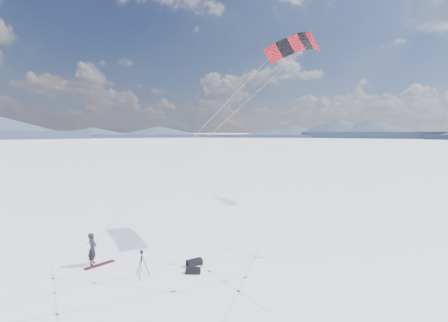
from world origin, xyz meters
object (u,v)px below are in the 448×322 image
tripod (142,260)px  gear_bag_a (194,262)px  gear_bag_b (193,270)px  snowboard (100,265)px  snowkiter (93,264)px

tripod → gear_bag_a: tripod is taller
tripod → gear_bag_b: bearing=-14.5°
snowboard → gear_bag_a: 5.05m
snowboard → snowkiter: bearing=119.6°
tripod → snowkiter: bearing=128.2°
snowkiter → gear_bag_a: (4.91, -2.36, 0.16)m
snowboard → gear_bag_b: 5.18m
tripod → gear_bag_a: 2.90m
snowkiter → gear_bag_b: bearing=-107.6°
snowkiter → tripod: (2.11, -2.65, 0.87)m
snowboard → gear_bag_b: (4.22, -3.00, 0.12)m
gear_bag_a → gear_bag_b: (-0.37, -0.89, -0.02)m
snowboard → gear_bag_a: bearing=-46.5°
tripod → snowboard: bearing=126.5°
gear_bag_b → gear_bag_a: bearing=93.3°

